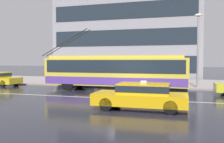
{
  "coord_description": "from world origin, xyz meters",
  "views": [
    {
      "loc": [
        3.62,
        -16.02,
        2.37
      ],
      "look_at": [
        -2.05,
        2.98,
        1.49
      ],
      "focal_mm": 40.02,
      "sensor_mm": 36.0,
      "label": 1
    }
  ],
  "objects": [
    {
      "name": "trolleybus",
      "position": [
        -1.78,
        3.07,
        1.53
      ],
      "size": [
        12.03,
        2.66,
        4.96
      ],
      "color": "yellow",
      "rests_on": "ground_plane"
    },
    {
      "name": "pedestrian_at_shelter",
      "position": [
        -1.88,
        5.6,
        1.73
      ],
      "size": [
        1.49,
        1.49,
        1.96
      ],
      "color": "#48553B",
      "rests_on": "sidewalk_slab"
    },
    {
      "name": "pedestrian_walking_past",
      "position": [
        -5.82,
        6.61,
        1.74
      ],
      "size": [
        1.45,
        1.45,
        1.99
      ],
      "color": "black",
      "rests_on": "sidewalk_slab"
    },
    {
      "name": "pedestrian_approaching_curb",
      "position": [
        0.86,
        6.34,
        1.75
      ],
      "size": [
        1.57,
        1.57,
        1.97
      ],
      "color": "black",
      "rests_on": "sidewalk_slab"
    },
    {
      "name": "office_tower_corner_left",
      "position": [
        -4.43,
        20.86,
        8.81
      ],
      "size": [
        20.24,
        11.55,
        17.6
      ],
      "color": "#929099",
      "rests_on": "ground_plane"
    },
    {
      "name": "bus_shelter",
      "position": [
        -3.43,
        7.04,
        2.09
      ],
      "size": [
        3.96,
        1.51,
        2.68
      ],
      "color": "gray",
      "rests_on": "sidewalk_slab"
    },
    {
      "name": "street_lamp",
      "position": [
        4.52,
        5.71,
        3.76
      ],
      "size": [
        0.6,
        0.32,
        6.05
      ],
      "color": "gray",
      "rests_on": "sidewalk_slab"
    },
    {
      "name": "ground_plane",
      "position": [
        0.0,
        0.0,
        0.0
      ],
      "size": [
        160.0,
        160.0,
        0.0
      ],
      "primitive_type": "plane",
      "color": "#20212C"
    },
    {
      "name": "sidewalk_slab",
      "position": [
        0.0,
        9.67,
        0.07
      ],
      "size": [
        80.0,
        10.0,
        0.14
      ],
      "primitive_type": "cube",
      "color": "gray",
      "rests_on": "ground_plane"
    },
    {
      "name": "taxi_oncoming_near",
      "position": [
        1.56,
        -4.14,
        0.7
      ],
      "size": [
        4.51,
        1.9,
        1.39
      ],
      "color": "#EDAF12",
      "rests_on": "ground_plane"
    },
    {
      "name": "lane_centre_line",
      "position": [
        0.0,
        -1.2,
        0.0
      ],
      "size": [
        72.0,
        0.14,
        0.01
      ],
      "primitive_type": "cube",
      "color": "silver",
      "rests_on": "ground_plane"
    }
  ]
}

